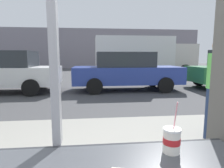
{
  "coord_description": "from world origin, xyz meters",
  "views": [
    {
      "loc": [
        0.22,
        -1.11,
        1.47
      ],
      "look_at": [
        0.67,
        3.09,
        0.86
      ],
      "focal_mm": 30.9,
      "sensor_mm": 36.0,
      "label": 1
    }
  ],
  "objects_px": {
    "soda_cup_left": "(172,140)",
    "parked_car_blue": "(126,71)",
    "pedestrian": "(217,83)",
    "parked_car_white": "(1,71)",
    "box_truck": "(143,55)"
  },
  "relations": [
    {
      "from": "parked_car_white",
      "to": "parked_car_blue",
      "type": "xyz_separation_m",
      "value": [
        5.17,
        0.0,
        -0.02
      ]
    },
    {
      "from": "soda_cup_left",
      "to": "box_truck",
      "type": "xyz_separation_m",
      "value": [
        3.35,
        13.08,
        0.59
      ]
    },
    {
      "from": "soda_cup_left",
      "to": "parked_car_blue",
      "type": "relative_size",
      "value": 0.07
    },
    {
      "from": "parked_car_white",
      "to": "pedestrian",
      "type": "height_order",
      "value": "pedestrian"
    },
    {
      "from": "soda_cup_left",
      "to": "parked_car_blue",
      "type": "bearing_deg",
      "value": 81.78
    },
    {
      "from": "soda_cup_left",
      "to": "parked_car_white",
      "type": "distance_m",
      "value": 8.36
    },
    {
      "from": "soda_cup_left",
      "to": "box_truck",
      "type": "height_order",
      "value": "box_truck"
    },
    {
      "from": "parked_car_blue",
      "to": "pedestrian",
      "type": "distance_m",
      "value": 5.43
    },
    {
      "from": "soda_cup_left",
      "to": "parked_car_blue",
      "type": "height_order",
      "value": "parked_car_blue"
    },
    {
      "from": "parked_car_white",
      "to": "pedestrian",
      "type": "distance_m",
      "value": 7.83
    },
    {
      "from": "box_truck",
      "to": "parked_car_blue",
      "type": "bearing_deg",
      "value": -111.58
    },
    {
      "from": "box_truck",
      "to": "pedestrian",
      "type": "distance_m",
      "value": 11.37
    },
    {
      "from": "soda_cup_left",
      "to": "pedestrian",
      "type": "xyz_separation_m",
      "value": [
        1.55,
        1.86,
        0.06
      ]
    },
    {
      "from": "soda_cup_left",
      "to": "pedestrian",
      "type": "bearing_deg",
      "value": 50.28
    },
    {
      "from": "pedestrian",
      "to": "box_truck",
      "type": "bearing_deg",
      "value": 80.88
    }
  ]
}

